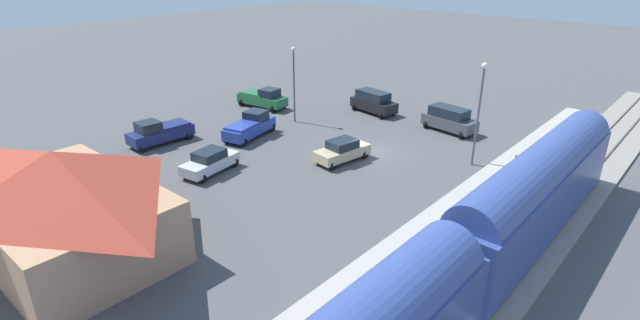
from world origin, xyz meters
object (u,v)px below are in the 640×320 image
pedestrian_on_platform (514,164)px  suv_black (373,102)px  station_building (61,201)px  pickup_green (263,98)px  pickup_blue (250,126)px  sedan_tan (342,150)px  light_pole_lot_center (294,75)px  sedan_silver (210,161)px  suv_charcoal (449,119)px  light_pole_near_platform (480,103)px  passenger_train (457,265)px  pickup_navy (159,132)px

pedestrian_on_platform → suv_black: size_ratio=0.33×
station_building → pickup_green: (11.94, -24.96, -1.98)m
pickup_green → pickup_blue: bearing=130.4°
sedan_tan → light_pole_lot_center: (9.47, -4.51, 3.66)m
sedan_silver → suv_charcoal: 21.73m
sedan_tan → light_pole_lot_center: light_pole_lot_center is taller
pedestrian_on_platform → pickup_green: 26.53m
light_pole_near_platform → passenger_train: bearing=112.2°
pickup_blue → sedan_silver: size_ratio=1.21×
station_building → light_pole_near_platform: (-11.20, -25.25, 1.91)m
station_building → light_pole_near_platform: 27.69m
pickup_blue → pickup_green: (5.81, -6.82, 0.00)m
pedestrian_on_platform → light_pole_lot_center: size_ratio=0.24×
sedan_tan → pickup_green: (15.24, -5.71, 0.15)m
light_pole_lot_center → station_building: bearing=104.6°
pickup_navy → suv_charcoal: 25.44m
sedan_tan → suv_charcoal: size_ratio=0.92×
pickup_blue → pickup_green: size_ratio=1.02×
suv_charcoal → light_pole_lot_center: light_pole_lot_center is taller
station_building → pickup_blue: 19.25m
passenger_train → suv_black: size_ratio=7.41×
pickup_blue → suv_charcoal: size_ratio=1.11×
sedan_tan → passenger_train: bearing=144.0°
station_building → suv_black: bearing=-86.0°
pickup_green → light_pole_lot_center: light_pole_lot_center is taller
pickup_green → station_building: bearing=115.6°
light_pole_lot_center → sedan_tan: bearing=154.6°
passenger_train → pickup_navy: size_ratio=6.93×
suv_charcoal → pickup_green: (18.15, 6.08, -0.12)m
suv_charcoal → light_pole_near_platform: light_pole_near_platform is taller
station_building → suv_black: station_building is taller
station_building → pickup_green: size_ratio=2.28×
passenger_train → sedan_silver: (20.63, -2.64, -1.98)m
station_building → light_pole_lot_center: light_pole_lot_center is taller
pedestrian_on_platform → pickup_navy: pickup_navy is taller
pedestrian_on_platform → pickup_navy: size_ratio=0.31×
suv_black → pedestrian_on_platform: bearing=158.4°
pickup_navy → pickup_blue: size_ratio=0.96×
passenger_train → station_building: size_ratio=2.98×
pickup_navy → sedan_silver: size_ratio=1.16×
pickup_blue → light_pole_near_platform: light_pole_near_platform is taller
sedan_tan → sedan_silver: bearing=53.7°
sedan_silver → light_pole_lot_center: (3.55, -12.57, 3.66)m
suv_black → pickup_blue: bearing=73.1°
pedestrian_on_platform → pickup_green: size_ratio=0.31×
pedestrian_on_platform → suv_black: (16.78, -6.63, -0.13)m
passenger_train → pickup_green: passenger_train is taller
pedestrian_on_platform → suv_black: suv_black is taller
suv_black → suv_charcoal: 8.41m
passenger_train → sedan_tan: passenger_train is taller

